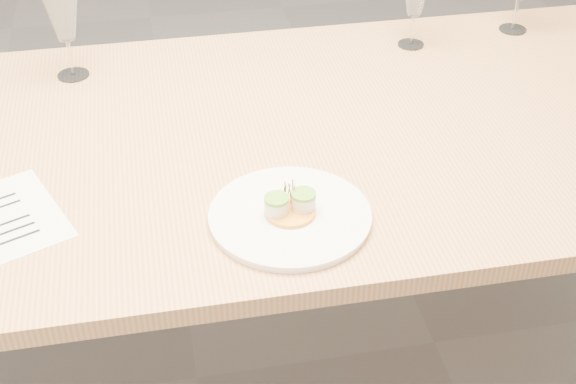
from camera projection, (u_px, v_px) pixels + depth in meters
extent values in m
plane|color=slate|center=(197.00, 378.00, 2.14)|extent=(7.00, 7.00, 0.00)
cube|color=tan|center=(173.00, 150.00, 1.71)|extent=(2.40, 1.00, 0.04)
cylinder|color=tan|center=(540.00, 144.00, 2.41)|extent=(0.07, 0.07, 0.71)
cylinder|color=white|center=(290.00, 217.00, 1.48)|extent=(0.30, 0.30, 0.01)
cylinder|color=white|center=(290.00, 214.00, 1.48)|extent=(0.30, 0.30, 0.01)
cylinder|color=#FBA42F|center=(290.00, 212.00, 1.47)|extent=(0.10, 0.10, 0.01)
cylinder|color=beige|center=(277.00, 206.00, 1.46)|extent=(0.04, 0.04, 0.03)
cylinder|color=beige|center=(303.00, 201.00, 1.47)|extent=(0.04, 0.04, 0.03)
cylinder|color=#74AF30|center=(276.00, 199.00, 1.45)|extent=(0.05, 0.05, 0.01)
cylinder|color=#74AF30|center=(304.00, 194.00, 1.46)|extent=(0.05, 0.05, 0.01)
cylinder|color=tan|center=(327.00, 226.00, 1.45)|extent=(0.05, 0.05, 0.00)
cube|color=white|center=(3.00, 219.00, 1.49)|extent=(0.28, 0.31, 0.00)
cube|color=black|center=(1.00, 234.00, 1.45)|extent=(0.12, 0.05, 0.00)
cube|color=black|center=(6.00, 242.00, 1.43)|extent=(0.12, 0.05, 0.00)
cylinder|color=white|center=(73.00, 75.00, 1.93)|extent=(0.08, 0.08, 0.00)
cylinder|color=white|center=(70.00, 57.00, 1.90)|extent=(0.01, 0.01, 0.09)
cone|color=white|center=(63.00, 15.00, 1.84)|extent=(0.09, 0.09, 0.12)
cylinder|color=white|center=(411.00, 44.00, 2.06)|extent=(0.07, 0.07, 0.00)
cylinder|color=white|center=(412.00, 29.00, 2.04)|extent=(0.01, 0.01, 0.08)
cylinder|color=white|center=(513.00, 29.00, 2.13)|extent=(0.07, 0.07, 0.00)
cylinder|color=white|center=(515.00, 13.00, 2.11)|extent=(0.01, 0.01, 0.09)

